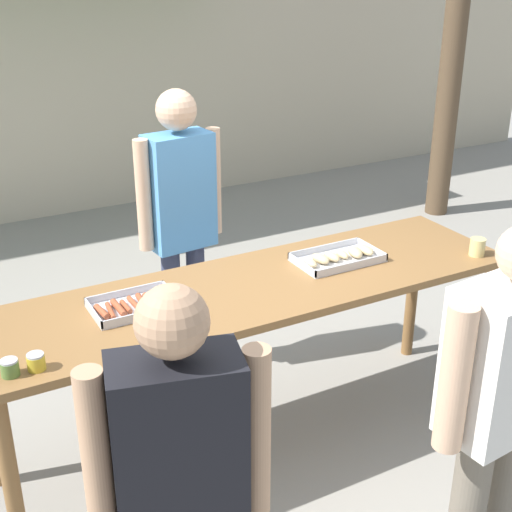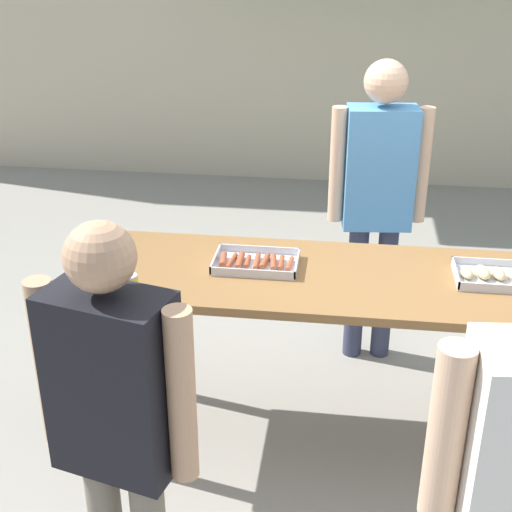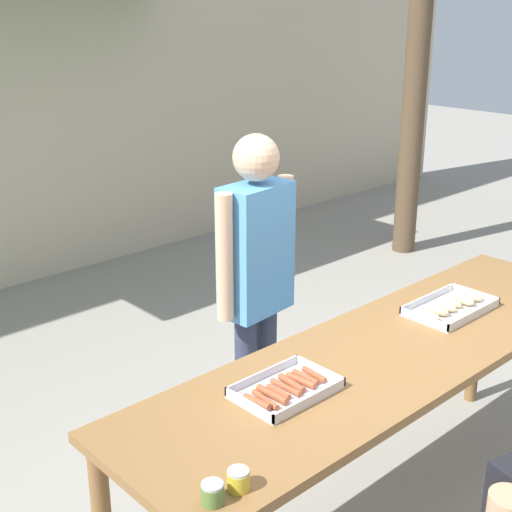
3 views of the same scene
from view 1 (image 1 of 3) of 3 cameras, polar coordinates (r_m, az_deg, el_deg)
name	(u,v)px [view 1 (image 1 of 3)]	position (r m, az deg, el deg)	size (l,w,h in m)	color
ground_plane	(256,438)	(3.92, 0.00, -14.35)	(24.00, 24.00, 0.00)	gray
serving_table	(256,303)	(3.48, 0.00, -3.80)	(2.66, 0.73, 0.91)	brown
food_tray_sausages	(134,306)	(3.25, -9.75, -3.93)	(0.38, 0.26, 0.04)	silver
food_tray_buns	(339,257)	(3.71, 6.66, -0.07)	(0.44, 0.26, 0.06)	silver
condiment_jar_mustard	(10,368)	(2.88, -19.10, -8.45)	(0.07, 0.07, 0.07)	#567A38
condiment_jar_ketchup	(36,362)	(2.89, -17.19, -8.09)	(0.07, 0.07, 0.07)	gold
beer_cup	(477,247)	(3.92, 17.29, 0.69)	(0.08, 0.08, 0.09)	#DBC67A
person_server_behind_table	(181,209)	(4.04, -6.05, 3.73)	(0.53, 0.24, 1.72)	#333851
person_customer_holding_hotdog	(180,481)	(2.23, -6.06, -17.43)	(0.54, 0.30, 1.59)	#756B5B
person_customer_with_cup	(504,388)	(2.83, 19.20, -9.97)	(0.68, 0.30, 1.55)	#756B5B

